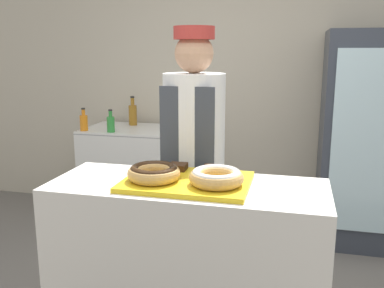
{
  "coord_description": "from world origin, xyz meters",
  "views": [
    {
      "loc": [
        0.51,
        -1.94,
        1.59
      ],
      "look_at": [
        0.0,
        0.1,
        1.13
      ],
      "focal_mm": 40.0,
      "sensor_mm": 36.0,
      "label": 1
    }
  ],
  "objects_px": {
    "baker_person": "(194,164)",
    "bottle_green": "(111,123)",
    "donut_chocolate_glaze": "(154,172)",
    "brownie_back_right": "(212,169)",
    "bottle_amber": "(133,114)",
    "donut_light_glaze": "(216,176)",
    "bottle_orange": "(84,122)",
    "beverage_fridge": "(363,139)",
    "brownie_back_left": "(178,167)",
    "chest_freezer": "(136,173)",
    "serving_tray": "(187,182)"
  },
  "relations": [
    {
      "from": "serving_tray",
      "to": "brownie_back_right",
      "type": "height_order",
      "value": "brownie_back_right"
    },
    {
      "from": "chest_freezer",
      "to": "bottle_orange",
      "type": "bearing_deg",
      "value": -151.14
    },
    {
      "from": "serving_tray",
      "to": "baker_person",
      "type": "xyz_separation_m",
      "value": [
        -0.09,
        0.5,
        -0.05
      ]
    },
    {
      "from": "donut_chocolate_glaze",
      "to": "bottle_orange",
      "type": "distance_m",
      "value": 1.97
    },
    {
      "from": "bottle_orange",
      "to": "beverage_fridge",
      "type": "bearing_deg",
      "value": 5.1
    },
    {
      "from": "donut_chocolate_glaze",
      "to": "baker_person",
      "type": "height_order",
      "value": "baker_person"
    },
    {
      "from": "donut_chocolate_glaze",
      "to": "beverage_fridge",
      "type": "height_order",
      "value": "beverage_fridge"
    },
    {
      "from": "donut_chocolate_glaze",
      "to": "beverage_fridge",
      "type": "relative_size",
      "value": 0.15
    },
    {
      "from": "brownie_back_left",
      "to": "beverage_fridge",
      "type": "bearing_deg",
      "value": 54.32
    },
    {
      "from": "donut_chocolate_glaze",
      "to": "donut_light_glaze",
      "type": "distance_m",
      "value": 0.31
    },
    {
      "from": "donut_light_glaze",
      "to": "bottle_green",
      "type": "relative_size",
      "value": 1.28
    },
    {
      "from": "donut_light_glaze",
      "to": "baker_person",
      "type": "bearing_deg",
      "value": 113.94
    },
    {
      "from": "brownie_back_right",
      "to": "bottle_green",
      "type": "bearing_deg",
      "value": 131.16
    },
    {
      "from": "donut_chocolate_glaze",
      "to": "bottle_amber",
      "type": "bearing_deg",
      "value": 114.4
    },
    {
      "from": "donut_light_glaze",
      "to": "brownie_back_right",
      "type": "xyz_separation_m",
      "value": [
        -0.06,
        0.2,
        -0.02
      ]
    },
    {
      "from": "brownie_back_right",
      "to": "beverage_fridge",
      "type": "bearing_deg",
      "value": 58.91
    },
    {
      "from": "brownie_back_left",
      "to": "bottle_amber",
      "type": "relative_size",
      "value": 0.32
    },
    {
      "from": "donut_light_glaze",
      "to": "brownie_back_left",
      "type": "xyz_separation_m",
      "value": [
        -0.24,
        0.2,
        -0.02
      ]
    },
    {
      "from": "chest_freezer",
      "to": "bottle_orange",
      "type": "relative_size",
      "value": 4.51
    },
    {
      "from": "bottle_green",
      "to": "donut_chocolate_glaze",
      "type": "bearing_deg",
      "value": -58.95
    },
    {
      "from": "baker_person",
      "to": "bottle_amber",
      "type": "relative_size",
      "value": 6.17
    },
    {
      "from": "bottle_orange",
      "to": "brownie_back_left",
      "type": "bearing_deg",
      "value": -47.05
    },
    {
      "from": "donut_chocolate_glaze",
      "to": "brownie_back_right",
      "type": "distance_m",
      "value": 0.32
    },
    {
      "from": "beverage_fridge",
      "to": "bottle_amber",
      "type": "xyz_separation_m",
      "value": [
        -2.08,
        0.17,
        0.11
      ]
    },
    {
      "from": "baker_person",
      "to": "donut_chocolate_glaze",
      "type": "bearing_deg",
      "value": -96.84
    },
    {
      "from": "serving_tray",
      "to": "bottle_amber",
      "type": "xyz_separation_m",
      "value": [
        -1.04,
        1.9,
        0.03
      ]
    },
    {
      "from": "brownie_back_right",
      "to": "bottle_amber",
      "type": "height_order",
      "value": "bottle_amber"
    },
    {
      "from": "chest_freezer",
      "to": "bottle_orange",
      "type": "xyz_separation_m",
      "value": [
        -0.4,
        -0.22,
        0.51
      ]
    },
    {
      "from": "donut_chocolate_glaze",
      "to": "bottle_orange",
      "type": "bearing_deg",
      "value": 127.56
    },
    {
      "from": "bottle_green",
      "to": "baker_person",
      "type": "bearing_deg",
      "value": -45.2
    },
    {
      "from": "baker_person",
      "to": "bottle_amber",
      "type": "distance_m",
      "value": 1.69
    },
    {
      "from": "donut_chocolate_glaze",
      "to": "brownie_back_left",
      "type": "relative_size",
      "value": 2.86
    },
    {
      "from": "brownie_back_left",
      "to": "bottle_orange",
      "type": "xyz_separation_m",
      "value": [
        -1.27,
        1.36,
        -0.03
      ]
    },
    {
      "from": "donut_chocolate_glaze",
      "to": "brownie_back_right",
      "type": "relative_size",
      "value": 2.86
    },
    {
      "from": "brownie_back_left",
      "to": "bottle_orange",
      "type": "bearing_deg",
      "value": 132.95
    },
    {
      "from": "baker_person",
      "to": "bottle_green",
      "type": "xyz_separation_m",
      "value": [
        -1.0,
        1.01,
        0.04
      ]
    },
    {
      "from": "beverage_fridge",
      "to": "bottle_orange",
      "type": "height_order",
      "value": "beverage_fridge"
    },
    {
      "from": "chest_freezer",
      "to": "bottle_green",
      "type": "xyz_separation_m",
      "value": [
        -0.13,
        -0.23,
        0.51
      ]
    },
    {
      "from": "brownie_back_left",
      "to": "bottle_orange",
      "type": "distance_m",
      "value": 1.86
    },
    {
      "from": "donut_chocolate_glaze",
      "to": "bottle_green",
      "type": "xyz_separation_m",
      "value": [
        -0.94,
        1.55,
        -0.06
      ]
    },
    {
      "from": "donut_light_glaze",
      "to": "chest_freezer",
      "type": "xyz_separation_m",
      "value": [
        -1.11,
        1.79,
        -0.57
      ]
    },
    {
      "from": "serving_tray",
      "to": "donut_light_glaze",
      "type": "bearing_deg",
      "value": -16.88
    },
    {
      "from": "serving_tray",
      "to": "chest_freezer",
      "type": "bearing_deg",
      "value": 118.83
    },
    {
      "from": "serving_tray",
      "to": "brownie_back_left",
      "type": "relative_size",
      "value": 6.77
    },
    {
      "from": "donut_light_glaze",
      "to": "brownie_back_left",
      "type": "height_order",
      "value": "donut_light_glaze"
    },
    {
      "from": "donut_light_glaze",
      "to": "beverage_fridge",
      "type": "relative_size",
      "value": 0.15
    },
    {
      "from": "beverage_fridge",
      "to": "brownie_back_left",
      "type": "bearing_deg",
      "value": -125.68
    },
    {
      "from": "brownie_back_left",
      "to": "beverage_fridge",
      "type": "xyz_separation_m",
      "value": [
        1.13,
        1.57,
        -0.11
      ]
    },
    {
      "from": "brownie_back_left",
      "to": "brownie_back_right",
      "type": "distance_m",
      "value": 0.18
    },
    {
      "from": "baker_person",
      "to": "bottle_amber",
      "type": "xyz_separation_m",
      "value": [
        -0.95,
        1.4,
        0.07
      ]
    }
  ]
}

